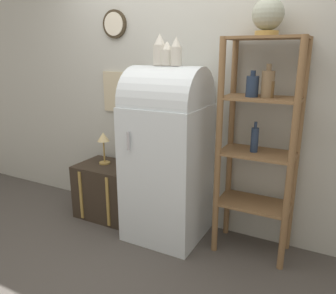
% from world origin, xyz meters
% --- Properties ---
extents(ground_plane, '(12.00, 12.00, 0.00)m').
position_xyz_m(ground_plane, '(0.00, 0.00, 0.00)').
color(ground_plane, '#4C4742').
extents(wall_back, '(7.00, 0.09, 2.70)m').
position_xyz_m(wall_back, '(-0.01, 0.57, 1.35)').
color(wall_back, '#B7B7AD').
rests_on(wall_back, ground_plane).
extents(refrigerator, '(0.66, 0.66, 1.54)m').
position_xyz_m(refrigerator, '(-0.00, 0.24, 0.81)').
color(refrigerator, silver).
rests_on(refrigerator, ground_plane).
extents(suitcase_trunk, '(0.61, 0.47, 0.55)m').
position_xyz_m(suitcase_trunk, '(-0.71, 0.28, 0.28)').
color(suitcase_trunk, '#33281E').
rests_on(suitcase_trunk, ground_plane).
extents(shelf_unit, '(0.60, 0.37, 1.76)m').
position_xyz_m(shelf_unit, '(0.76, 0.34, 1.03)').
color(shelf_unit, olive).
rests_on(shelf_unit, ground_plane).
extents(globe, '(0.23, 0.23, 0.27)m').
position_xyz_m(globe, '(0.75, 0.38, 1.90)').
color(globe, '#AD8942').
rests_on(globe, shelf_unit).
extents(vase_left, '(0.11, 0.11, 0.25)m').
position_xyz_m(vase_left, '(-0.07, 0.24, 1.66)').
color(vase_left, beige).
rests_on(vase_left, refrigerator).
extents(vase_center, '(0.10, 0.10, 0.19)m').
position_xyz_m(vase_center, '(-0.00, 0.24, 1.63)').
color(vase_center, beige).
rests_on(vase_center, refrigerator).
extents(vase_right, '(0.09, 0.09, 0.23)m').
position_xyz_m(vase_right, '(0.09, 0.23, 1.65)').
color(vase_right, beige).
rests_on(vase_right, refrigerator).
extents(desk_lamp, '(0.12, 0.12, 0.33)m').
position_xyz_m(desk_lamp, '(-0.76, 0.31, 0.80)').
color(desk_lamp, '#AD8942').
rests_on(desk_lamp, suitcase_trunk).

